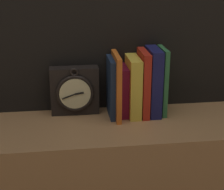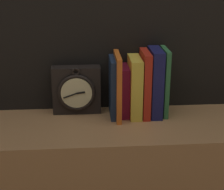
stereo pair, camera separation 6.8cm
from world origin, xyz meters
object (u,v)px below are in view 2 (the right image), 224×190
book_slot1_orange (118,86)px  book_slot3_yellow (135,87)px  clock (77,90)px  book_slot6_green (164,82)px  book_slot0_navy (112,87)px  book_slot5_navy (155,83)px  book_slot4_red (145,84)px  book_slot2_maroon (124,91)px

book_slot1_orange → book_slot3_yellow: bearing=9.0°
clock → book_slot6_green: bearing=-5.2°
book_slot0_navy → book_slot6_green: (0.19, 0.00, 0.02)m
book_slot3_yellow → book_slot5_navy: bearing=1.4°
book_slot1_orange → book_slot4_red: (0.10, 0.01, 0.00)m
book_slot1_orange → book_slot5_navy: (0.14, 0.01, 0.01)m
book_slot5_navy → book_slot2_maroon: bearing=175.9°
book_slot2_maroon → book_slot5_navy: bearing=-4.1°
book_slot5_navy → clock: bearing=173.0°
book_slot2_maroon → book_slot5_navy: book_slot5_navy is taller
book_slot0_navy → book_slot1_orange: bearing=-38.5°
clock → book_slot2_maroon: 0.18m
book_slot1_orange → book_slot4_red: size_ratio=0.98×
clock → book_slot0_navy: (0.13, -0.03, 0.02)m
book_slot1_orange → book_slot5_navy: bearing=4.9°
book_slot0_navy → clock: bearing=165.8°
book_slot4_red → book_slot5_navy: size_ratio=0.97×
book_slot1_orange → book_slot4_red: book_slot4_red is taller
book_slot6_green → book_slot1_orange: bearing=-174.0°
book_slot4_red → book_slot5_navy: book_slot5_navy is taller
book_slot2_maroon → book_slot6_green: (0.14, -0.00, 0.03)m
clock → book_slot0_navy: bearing=-14.2°
book_slot2_maroon → book_slot3_yellow: (0.04, -0.01, 0.02)m
book_slot1_orange → book_slot3_yellow: 0.06m
clock → book_slot2_maroon: size_ratio=1.01×
clock → book_slot6_green: (0.32, -0.03, 0.03)m
book_slot2_maroon → book_slot4_red: (0.07, -0.01, 0.03)m
book_slot1_orange → book_slot6_green: bearing=6.0°
clock → book_slot6_green: 0.32m
book_slot0_navy → book_slot4_red: size_ratio=0.90×
book_slot3_yellow → book_slot2_maroon: bearing=165.0°
book_slot2_maroon → book_slot3_yellow: 0.04m
book_slot0_navy → book_slot3_yellow: book_slot3_yellow is taller
book_slot5_navy → book_slot1_orange: bearing=-175.1°
book_slot4_red → book_slot5_navy: bearing=2.3°
book_slot2_maroon → book_slot6_green: size_ratio=0.74×
book_slot5_navy → book_slot6_green: same height
book_slot2_maroon → book_slot1_orange: bearing=-143.2°
book_slot1_orange → book_slot6_green: (0.17, 0.02, 0.01)m
book_slot1_orange → book_slot2_maroon: (0.03, 0.02, -0.03)m
book_slot1_orange → book_slot2_maroon: bearing=36.8°
book_slot3_yellow → book_slot5_navy: book_slot5_navy is taller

